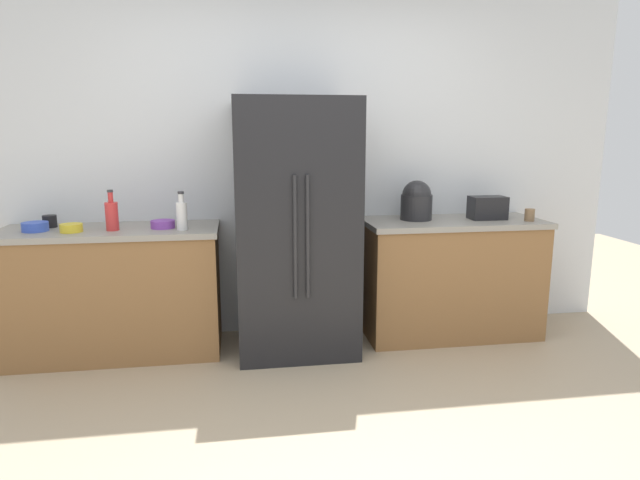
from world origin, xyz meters
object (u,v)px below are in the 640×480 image
(rice_cooker, at_px, (416,201))
(bowl_b, at_px, (163,224))
(cup_a, at_px, (50,221))
(bowl_c, at_px, (35,227))
(toaster, at_px, (487,208))
(cup_b, at_px, (530,215))
(bottle_a, at_px, (112,215))
(refrigerator, at_px, (295,228))
(bottle_b, at_px, (182,214))
(bowl_a, at_px, (71,228))

(rice_cooker, xyz_separation_m, bowl_b, (-1.81, -0.08, -0.11))
(cup_a, bearing_deg, bowl_c, -107.52)
(toaster, xyz_separation_m, cup_b, (0.26, -0.14, -0.04))
(rice_cooker, distance_m, bottle_a, 2.14)
(bottle_a, xyz_separation_m, bowl_b, (0.32, 0.04, -0.08))
(refrigerator, distance_m, bottle_b, 0.77)
(rice_cooker, relative_size, bowl_a, 2.07)
(bowl_b, distance_m, bowl_c, 0.81)
(rice_cooker, xyz_separation_m, bowl_a, (-2.38, -0.15, -0.11))
(rice_cooker, xyz_separation_m, cup_a, (-2.58, 0.06, -0.10))
(bottle_a, distance_m, bowl_b, 0.33)
(cup_a, xyz_separation_m, bowl_c, (-0.05, -0.14, -0.01))
(toaster, distance_m, cup_a, 3.12)
(bowl_b, bearing_deg, bottle_a, -172.44)
(refrigerator, relative_size, bowl_b, 10.88)
(refrigerator, distance_m, rice_cooker, 0.94)
(cup_a, bearing_deg, bottle_b, -14.82)
(cup_a, bearing_deg, bottle_a, -22.68)
(toaster, bearing_deg, bottle_b, -176.83)
(rice_cooker, height_order, bowl_b, rice_cooker)
(cup_a, bearing_deg, rice_cooker, -1.38)
(toaster, relative_size, rice_cooker, 0.90)
(cup_a, xyz_separation_m, bowl_b, (0.77, -0.15, -0.02))
(bottle_b, bearing_deg, bottle_a, 173.55)
(bowl_a, distance_m, bowl_b, 0.57)
(bottle_a, xyz_separation_m, bottle_b, (0.45, -0.05, 0.00))
(bottle_b, height_order, bowl_a, bottle_b)
(cup_b, bearing_deg, bowl_c, 178.18)
(toaster, distance_m, bowl_c, 3.16)
(bottle_b, relative_size, cup_b, 2.84)
(toaster, bearing_deg, cup_a, 177.85)
(toaster, height_order, bottle_b, bottle_b)
(cup_b, height_order, bowl_c, cup_b)
(toaster, relative_size, bowl_b, 1.63)
(bowl_b, height_order, bowl_c, bowl_c)
(bowl_c, bearing_deg, refrigerator, -1.60)
(bowl_b, bearing_deg, cup_b, -2.34)
(refrigerator, bearing_deg, bowl_a, -179.30)
(cup_b, height_order, bowl_a, cup_b)
(toaster, relative_size, bowl_a, 1.86)
(toaster, relative_size, bottle_a, 0.97)
(bottle_a, distance_m, bowl_a, 0.27)
(cup_b, xyz_separation_m, bowl_a, (-3.18, 0.04, -0.02))
(refrigerator, height_order, toaster, refrigerator)
(cup_a, height_order, bowl_b, cup_a)
(toaster, xyz_separation_m, bowl_a, (-2.92, -0.09, -0.06))
(bowl_a, bearing_deg, toaster, 1.82)
(toaster, xyz_separation_m, cup_a, (-3.12, 0.12, -0.04))
(refrigerator, bearing_deg, bottle_a, 179.83)
(rice_cooker, bearing_deg, refrigerator, -171.96)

